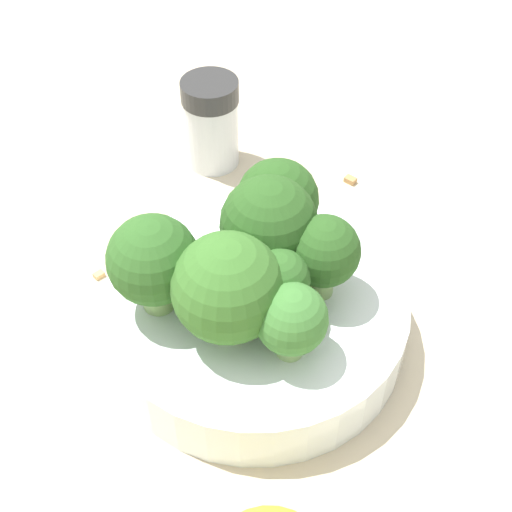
# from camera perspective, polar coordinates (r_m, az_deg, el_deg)

# --- Properties ---
(ground_plane) EXTENTS (3.00, 3.00, 0.00)m
(ground_plane) POSITION_cam_1_polar(r_m,az_deg,el_deg) (0.42, 0.00, -6.29)
(ground_plane) COLOR beige
(bowl) EXTENTS (0.17, 0.17, 0.03)m
(bowl) POSITION_cam_1_polar(r_m,az_deg,el_deg) (0.41, 0.00, -4.82)
(bowl) COLOR silver
(bowl) RESTS_ON ground_plane
(broccoli_floret_0) EXTENTS (0.04, 0.04, 0.05)m
(broccoli_floret_0) POSITION_cam_1_polar(r_m,az_deg,el_deg) (0.35, 2.84, -5.18)
(broccoli_floret_0) COLOR #8EB770
(broccoli_floret_0) RESTS_ON bowl
(broccoli_floret_1) EXTENTS (0.05, 0.05, 0.05)m
(broccoli_floret_1) POSITION_cam_1_polar(r_m,az_deg,el_deg) (0.41, 1.74, 4.50)
(broccoli_floret_1) COLOR #8EB770
(broccoli_floret_1) RESTS_ON bowl
(broccoli_floret_2) EXTENTS (0.06, 0.06, 0.06)m
(broccoli_floret_2) POSITION_cam_1_polar(r_m,az_deg,el_deg) (0.36, -2.28, -2.66)
(broccoli_floret_2) COLOR #84AD66
(broccoli_floret_2) RESTS_ON bowl
(broccoli_floret_3) EXTENTS (0.04, 0.04, 0.05)m
(broccoli_floret_3) POSITION_cam_1_polar(r_m,az_deg,el_deg) (0.37, 5.52, -0.12)
(broccoli_floret_3) COLOR #7A9E5B
(broccoli_floret_3) RESTS_ON bowl
(broccoli_floret_4) EXTENTS (0.05, 0.05, 0.06)m
(broccoli_floret_4) POSITION_cam_1_polar(r_m,az_deg,el_deg) (0.37, -8.22, -0.29)
(broccoli_floret_4) COLOR #84AD66
(broccoli_floret_4) RESTS_ON bowl
(broccoli_floret_5) EXTENTS (0.05, 0.05, 0.06)m
(broccoli_floret_5) POSITION_cam_1_polar(r_m,az_deg,el_deg) (0.38, 1.03, 2.44)
(broccoli_floret_5) COLOR #8EB770
(broccoli_floret_5) RESTS_ON bowl
(broccoli_floret_6) EXTENTS (0.03, 0.03, 0.05)m
(broccoli_floret_6) POSITION_cam_1_polar(r_m,az_deg,el_deg) (0.37, 1.84, -2.26)
(broccoli_floret_6) COLOR #84AD66
(broccoli_floret_6) RESTS_ON bowl
(pepper_shaker) EXTENTS (0.04, 0.04, 0.07)m
(pepper_shaker) POSITION_cam_1_polar(r_m,az_deg,el_deg) (0.52, -3.59, 10.61)
(pepper_shaker) COLOR silver
(pepper_shaker) RESTS_ON ground_plane
(almond_crumb_0) EXTENTS (0.01, 0.01, 0.01)m
(almond_crumb_0) POSITION_cam_1_polar(r_m,az_deg,el_deg) (0.48, 5.79, 2.68)
(almond_crumb_0) COLOR olive
(almond_crumb_0) RESTS_ON ground_plane
(almond_crumb_1) EXTENTS (0.01, 0.01, 0.01)m
(almond_crumb_1) POSITION_cam_1_polar(r_m,az_deg,el_deg) (0.46, -12.48, -1.35)
(almond_crumb_1) COLOR tan
(almond_crumb_1) RESTS_ON ground_plane
(almond_crumb_2) EXTENTS (0.01, 0.01, 0.01)m
(almond_crumb_2) POSITION_cam_1_polar(r_m,az_deg,el_deg) (0.52, 7.58, 6.22)
(almond_crumb_2) COLOR #AD7F4C
(almond_crumb_2) RESTS_ON ground_plane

